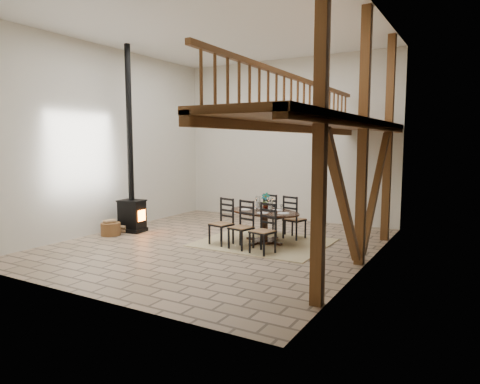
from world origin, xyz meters
The scene contains 7 objects.
ground centered at (0.00, 0.00, 0.00)m, with size 8.00×8.00×0.00m, color #9D8268.
room_shell centered at (1.19, 0.00, 3.01)m, with size 7.02×8.02×5.01m.
rug centered at (0.89, 0.69, 0.01)m, with size 3.00×2.50×0.02m, color tan.
dining_table centered at (0.87, 0.58, 0.43)m, with size 2.12×2.37×1.23m.
wood_stove centered at (-2.84, 0.09, 1.12)m, with size 0.73×0.59×5.00m.
log_basket centered at (-3.00, -0.55, 0.18)m, with size 0.51×0.51×0.42m.
log_stack centered at (-3.03, -0.04, 0.10)m, with size 0.38×0.46×0.20m.
Camera 1 is at (5.46, -8.46, 2.43)m, focal length 32.00 mm.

